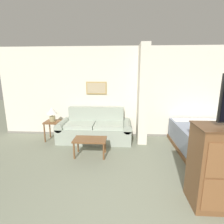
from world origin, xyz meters
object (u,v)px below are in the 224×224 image
Objects in this scene: coffee_table at (90,141)px; bed at (209,140)px; couch at (95,129)px; table_lamp at (52,112)px.

coffee_table is 2.85m from bed.
coffee_table is 0.39× the size of bed.
table_lamp is at bearing -177.04° from couch.
couch is 0.97m from coffee_table.
table_lamp is (-1.18, -0.06, 0.49)m from couch.
table_lamp is (-1.22, 0.91, 0.45)m from coffee_table.
table_lamp is 4.11m from bed.
table_lamp is at bearing 172.76° from bed.
couch is 1.06× the size of bed.
coffee_table is 1.59m from table_lamp.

